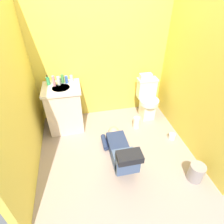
# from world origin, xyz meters

# --- Properties ---
(ground_plane) EXTENTS (2.81, 3.10, 0.04)m
(ground_plane) POSITION_xyz_m (0.00, 0.00, -0.02)
(ground_plane) COLOR #A38D82
(wall_back) EXTENTS (2.47, 0.08, 2.40)m
(wall_back) POSITION_xyz_m (0.00, 1.09, 1.20)
(wall_back) COLOR #E7CC4C
(wall_back) RESTS_ON ground_plane
(wall_left) EXTENTS (0.08, 2.10, 2.40)m
(wall_left) POSITION_xyz_m (-1.20, 0.00, 1.20)
(wall_left) COLOR #E7CC4C
(wall_left) RESTS_ON ground_plane
(wall_right) EXTENTS (0.08, 2.10, 2.40)m
(wall_right) POSITION_xyz_m (1.20, 0.00, 1.20)
(wall_right) COLOR #E7CC4C
(wall_right) RESTS_ON ground_plane
(toilet) EXTENTS (0.36, 0.46, 0.75)m
(toilet) POSITION_xyz_m (0.79, 0.75, 0.37)
(toilet) COLOR silver
(toilet) RESTS_ON ground_plane
(vanity_cabinet) EXTENTS (0.60, 0.52, 0.82)m
(vanity_cabinet) POSITION_xyz_m (-0.72, 0.71, 0.42)
(vanity_cabinet) COLOR beige
(vanity_cabinet) RESTS_ON ground_plane
(faucet) EXTENTS (0.02, 0.02, 0.10)m
(faucet) POSITION_xyz_m (-0.72, 0.85, 0.87)
(faucet) COLOR silver
(faucet) RESTS_ON vanity_cabinet
(person_plumber) EXTENTS (0.39, 1.06, 0.52)m
(person_plumber) POSITION_xyz_m (0.04, -0.22, 0.18)
(person_plumber) COLOR navy
(person_plumber) RESTS_ON ground_plane
(tissue_box) EXTENTS (0.22, 0.11, 0.10)m
(tissue_box) POSITION_xyz_m (0.75, 0.84, 0.80)
(tissue_box) COLOR silver
(tissue_box) RESTS_ON toilet
(soap_dispenser) EXTENTS (0.06, 0.06, 0.17)m
(soap_dispenser) POSITION_xyz_m (-0.91, 0.83, 0.89)
(soap_dispenser) COLOR #349D5F
(soap_dispenser) RESTS_ON vanity_cabinet
(bottle_pink) EXTENTS (0.05, 0.05, 0.17)m
(bottle_pink) POSITION_xyz_m (-0.82, 0.77, 0.91)
(bottle_pink) COLOR pink
(bottle_pink) RESTS_ON vanity_cabinet
(bottle_clear) EXTENTS (0.05, 0.05, 0.14)m
(bottle_clear) POSITION_xyz_m (-0.75, 0.80, 0.89)
(bottle_clear) COLOR silver
(bottle_clear) RESTS_ON vanity_cabinet
(bottle_green) EXTENTS (0.05, 0.05, 0.14)m
(bottle_green) POSITION_xyz_m (-0.69, 0.86, 0.89)
(bottle_green) COLOR #4F9E4A
(bottle_green) RESTS_ON vanity_cabinet
(bottle_blue) EXTENTS (0.05, 0.05, 0.13)m
(bottle_blue) POSITION_xyz_m (-0.62, 0.83, 0.88)
(bottle_blue) COLOR #395EBD
(bottle_blue) RESTS_ON vanity_cabinet
(bottle_white) EXTENTS (0.05, 0.05, 0.12)m
(bottle_white) POSITION_xyz_m (-0.54, 0.84, 0.88)
(bottle_white) COLOR white
(bottle_white) RESTS_ON vanity_cabinet
(trash_can) EXTENTS (0.20, 0.20, 0.26)m
(trash_can) POSITION_xyz_m (0.94, -0.75, 0.13)
(trash_can) COLOR gray
(trash_can) RESTS_ON ground_plane
(paper_towel_roll) EXTENTS (0.11, 0.11, 0.22)m
(paper_towel_roll) POSITION_xyz_m (0.49, 0.43, 0.11)
(paper_towel_roll) COLOR white
(paper_towel_roll) RESTS_ON ground_plane
(toilet_paper_roll) EXTENTS (0.11, 0.11, 0.10)m
(toilet_paper_roll) POSITION_xyz_m (1.00, 0.02, 0.05)
(toilet_paper_roll) COLOR white
(toilet_paper_roll) RESTS_ON ground_plane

